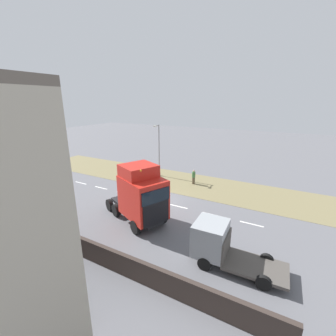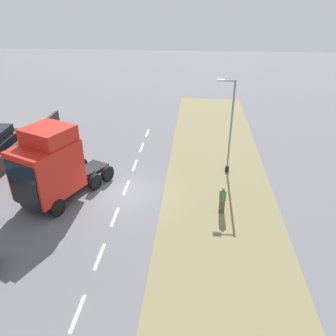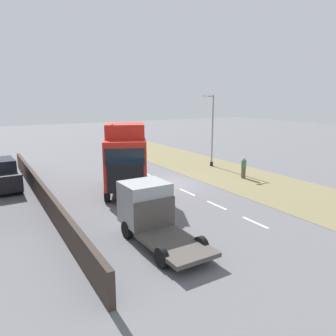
% 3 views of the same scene
% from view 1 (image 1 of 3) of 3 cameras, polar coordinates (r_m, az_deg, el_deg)
% --- Properties ---
extents(ground_plane, '(120.00, 120.00, 0.00)m').
position_cam_1_polar(ground_plane, '(21.99, -3.23, -8.33)').
color(ground_plane, slate).
rests_on(ground_plane, ground).
extents(grass_verge, '(7.00, 44.00, 0.01)m').
position_cam_1_polar(grass_verge, '(26.87, 3.52, -3.54)').
color(grass_verge, olive).
rests_on(grass_verge, ground).
extents(lane_markings, '(0.16, 21.00, 0.00)m').
position_cam_1_polar(lane_markings, '(22.34, -4.77, -7.95)').
color(lane_markings, white).
rests_on(lane_markings, ground).
extents(boundary_wall, '(0.25, 24.00, 1.32)m').
position_cam_1_polar(boundary_wall, '(15.78, -21.61, -17.83)').
color(boundary_wall, '#382D28').
rests_on(boundary_wall, ground).
extents(lorry_cab, '(4.83, 6.56, 4.85)m').
position_cam_1_polar(lorry_cab, '(17.45, -6.84, -6.86)').
color(lorry_cab, black).
rests_on(lorry_cab, ground).
extents(flatbed_truck, '(2.25, 5.31, 2.53)m').
position_cam_1_polar(flatbed_truck, '(14.14, 12.58, -18.05)').
color(flatbed_truck, '#999EA3').
rests_on(flatbed_truck, ground).
extents(parked_car, '(2.03, 4.79, 2.16)m').
position_cam_1_polar(parked_car, '(18.35, -35.65, -13.45)').
color(parked_car, black).
rests_on(parked_car, ground).
extents(lamp_post, '(1.26, 0.29, 6.53)m').
position_cam_1_polar(lamp_post, '(28.14, -2.38, 3.93)').
color(lamp_post, black).
rests_on(lamp_post, ground).
extents(pedestrian, '(0.39, 0.39, 1.69)m').
position_cam_1_polar(pedestrian, '(26.12, 6.51, -2.32)').
color(pedestrian, brown).
rests_on(pedestrian, ground).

